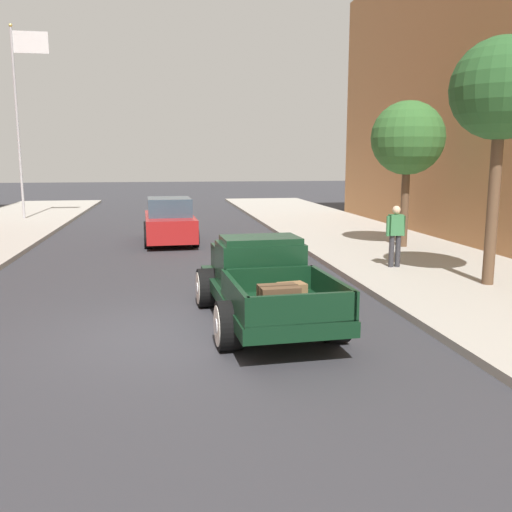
% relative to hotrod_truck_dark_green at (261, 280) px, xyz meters
% --- Properties ---
extents(ground_plane, '(140.00, 140.00, 0.00)m').
position_rel_hotrod_truck_dark_green_xyz_m(ground_plane, '(-1.78, -0.71, -0.75)').
color(ground_plane, '#333338').
extents(hotrod_truck_dark_green, '(2.36, 5.01, 1.58)m').
position_rel_hotrod_truck_dark_green_xyz_m(hotrod_truck_dark_green, '(0.00, 0.00, 0.00)').
color(hotrod_truck_dark_green, black).
rests_on(hotrod_truck_dark_green, ground).
extents(car_background_red, '(1.99, 4.36, 1.65)m').
position_rel_hotrod_truck_dark_green_xyz_m(car_background_red, '(-1.60, 10.33, 0.01)').
color(car_background_red, '#AD1E1E').
rests_on(car_background_red, ground).
extents(pedestrian_sidewalk_right, '(0.53, 0.22, 1.65)m').
position_rel_hotrod_truck_dark_green_xyz_m(pedestrian_sidewalk_right, '(4.32, 3.80, 0.33)').
color(pedestrian_sidewalk_right, '#333338').
rests_on(pedestrian_sidewalk_right, sidewalk_right).
extents(flagpole, '(1.74, 0.16, 9.16)m').
position_rel_hotrod_truck_dark_green_xyz_m(flagpole, '(-8.44, 18.75, 5.02)').
color(flagpole, '#B2B2B7').
rests_on(flagpole, sidewalk_left).
extents(street_tree_nearest, '(2.23, 2.23, 5.51)m').
position_rel_hotrod_truck_dark_green_xyz_m(street_tree_nearest, '(5.61, 1.45, 3.74)').
color(street_tree_nearest, brown).
rests_on(street_tree_nearest, sidewalk_right).
extents(street_tree_second, '(2.38, 2.38, 4.74)m').
position_rel_hotrod_truck_dark_green_xyz_m(street_tree_second, '(6.07, 7.15, 2.92)').
color(street_tree_second, brown).
rests_on(street_tree_second, sidewalk_right).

